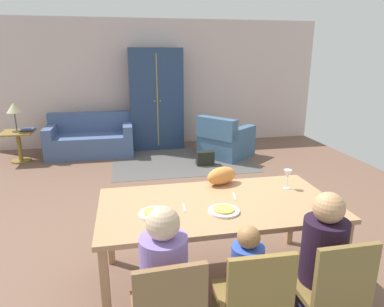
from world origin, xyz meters
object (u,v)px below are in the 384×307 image
(armoire, at_px, (156,99))
(table_lamp, at_px, (14,109))
(side_table, at_px, (19,142))
(book_lower, at_px, (27,130))
(person_child, at_px, (244,289))
(plate_near_man, at_px, (155,214))
(person_man, at_px, (164,289))
(dining_chair_woman, at_px, (332,288))
(book_upper, at_px, (28,129))
(person_woman, at_px, (318,269))
(wine_glass, at_px, (288,175))
(plate_near_child, at_px, (224,211))
(handbag, at_px, (205,158))
(cat, at_px, (222,176))
(dining_chair_child, at_px, (254,299))
(couch, at_px, (91,140))
(dining_table, at_px, (218,209))
(armchair, at_px, (225,141))

(armoire, xyz_separation_m, table_lamp, (-2.66, -0.57, -0.04))
(side_table, relative_size, book_lower, 2.64)
(armoire, xyz_separation_m, book_lower, (-2.51, -0.53, -0.46))
(person_child, height_order, book_lower, person_child)
(plate_near_man, xyz_separation_m, table_lamp, (-2.18, 4.28, 0.24))
(armoire, bearing_deg, person_man, -95.10)
(dining_chair_woman, distance_m, table_lamp, 6.03)
(person_child, xyz_separation_m, book_upper, (-2.54, 4.87, 0.19))
(plate_near_man, distance_m, book_lower, 4.77)
(dining_chair_woman, height_order, person_woman, person_woman)
(wine_glass, height_order, table_lamp, table_lamp)
(person_woman, height_order, side_table, person_woman)
(plate_near_man, xyz_separation_m, plate_near_child, (0.55, -0.06, 0.00))
(plate_near_man, relative_size, person_child, 0.27)
(dining_chair_woman, bearing_deg, plate_near_child, 128.35)
(plate_near_child, relative_size, handbag, 0.78)
(cat, height_order, armoire, armoire)
(dining_chair_child, relative_size, person_child, 0.94)
(cat, bearing_deg, couch, 90.32)
(plate_near_child, xyz_separation_m, person_man, (-0.55, -0.52, -0.26))
(dining_table, relative_size, wine_glass, 10.71)
(person_woman, relative_size, armchair, 0.92)
(person_child, height_order, book_upper, person_child)
(couch, relative_size, book_upper, 7.59)
(plate_near_child, distance_m, book_lower, 5.08)
(person_man, height_order, armchair, person_man)
(plate_near_child, xyz_separation_m, couch, (-1.44, 4.60, -0.47))
(dining_chair_child, height_order, book_upper, dining_chair_child)
(plate_near_child, distance_m, couch, 4.84)
(armoire, relative_size, book_lower, 9.55)
(person_woman, relative_size, book_upper, 5.04)
(plate_near_man, distance_m, table_lamp, 4.81)
(dining_table, bearing_deg, person_man, -128.22)
(person_woman, xyz_separation_m, cat, (-0.40, 1.11, 0.33))
(plate_near_child, bearing_deg, person_man, -136.71)
(table_lamp, bearing_deg, armchair, -6.33)
(plate_near_child, xyz_separation_m, armoire, (-0.07, 4.90, 0.28))
(wine_glass, bearing_deg, plate_near_man, -166.66)
(armoire, bearing_deg, plate_near_man, -95.69)
(armchair, distance_m, side_table, 3.93)
(dining_chair_child, relative_size, armchair, 0.72)
(plate_near_child, relative_size, book_upper, 1.14)
(dining_table, bearing_deg, wine_glass, 14.09)
(armchair, bearing_deg, couch, 165.23)
(plate_near_man, height_order, side_table, plate_near_man)
(wine_glass, distance_m, side_table, 5.29)
(person_man, height_order, handbag, person_man)
(wine_glass, xyz_separation_m, couch, (-2.16, 4.24, -0.59))
(armchair, relative_size, book_lower, 5.46)
(person_child, bearing_deg, person_woman, 0.54)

